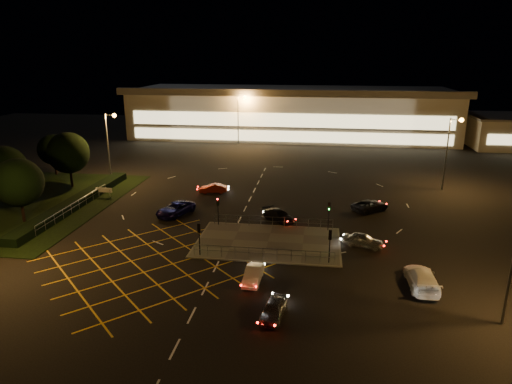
# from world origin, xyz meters

# --- Properties ---
(ground) EXTENTS (180.00, 180.00, 0.00)m
(ground) POSITION_xyz_m (0.00, 0.00, 0.00)
(ground) COLOR black
(ground) RESTS_ON ground
(pedestrian_island) EXTENTS (14.00, 9.00, 0.12)m
(pedestrian_island) POSITION_xyz_m (2.00, -2.00, 0.06)
(pedestrian_island) COLOR #4C4944
(pedestrian_island) RESTS_ON ground
(grass_verge) EXTENTS (18.00, 30.00, 0.08)m
(grass_verge) POSITION_xyz_m (-28.00, 6.00, 0.04)
(grass_verge) COLOR black
(grass_verge) RESTS_ON ground
(hedge) EXTENTS (2.00, 26.00, 1.00)m
(hedge) POSITION_xyz_m (-23.00, 6.00, 0.50)
(hedge) COLOR black
(hedge) RESTS_ON ground
(supermarket) EXTENTS (72.00, 26.50, 10.50)m
(supermarket) POSITION_xyz_m (0.00, 61.95, 5.31)
(supermarket) COLOR beige
(supermarket) RESTS_ON ground
(streetlight_nw) EXTENTS (1.78, 0.56, 10.03)m
(streetlight_nw) POSITION_xyz_m (-23.56, 18.00, 6.56)
(streetlight_nw) COLOR slate
(streetlight_nw) RESTS_ON ground
(streetlight_ne) EXTENTS (1.78, 0.56, 10.03)m
(streetlight_ne) POSITION_xyz_m (24.44, 20.00, 6.56)
(streetlight_ne) COLOR slate
(streetlight_ne) RESTS_ON ground
(streetlight_far_left) EXTENTS (1.78, 0.56, 10.03)m
(streetlight_far_left) POSITION_xyz_m (-9.56, 48.00, 6.56)
(streetlight_far_left) COLOR slate
(streetlight_far_left) RESTS_ON ground
(streetlight_far_right) EXTENTS (1.78, 0.56, 10.03)m
(streetlight_far_right) POSITION_xyz_m (30.44, 50.00, 6.56)
(streetlight_far_right) COLOR slate
(streetlight_far_right) RESTS_ON ground
(signal_sw) EXTENTS (0.28, 0.30, 3.15)m
(signal_sw) POSITION_xyz_m (-4.00, -5.99, 2.37)
(signal_sw) COLOR black
(signal_sw) RESTS_ON pedestrian_island
(signal_se) EXTENTS (0.28, 0.30, 3.15)m
(signal_se) POSITION_xyz_m (8.00, -5.99, 2.37)
(signal_se) COLOR black
(signal_se) RESTS_ON pedestrian_island
(signal_nw) EXTENTS (0.28, 0.30, 3.15)m
(signal_nw) POSITION_xyz_m (-4.00, 1.99, 2.37)
(signal_nw) COLOR black
(signal_nw) RESTS_ON pedestrian_island
(signal_ne) EXTENTS (0.28, 0.30, 3.15)m
(signal_ne) POSITION_xyz_m (8.00, 1.99, 2.37)
(signal_ne) COLOR black
(signal_ne) RESTS_ON pedestrian_island
(tree_b) EXTENTS (5.40, 5.40, 7.35)m
(tree_b) POSITION_xyz_m (-32.00, 6.00, 4.64)
(tree_b) COLOR black
(tree_b) RESTS_ON ground
(tree_c) EXTENTS (5.76, 5.76, 7.84)m
(tree_c) POSITION_xyz_m (-28.00, 14.00, 4.95)
(tree_c) COLOR black
(tree_c) RESTS_ON ground
(tree_d) EXTENTS (4.68, 4.68, 6.37)m
(tree_d) POSITION_xyz_m (-34.00, 20.00, 4.02)
(tree_d) COLOR black
(tree_d) RESTS_ON ground
(tree_e) EXTENTS (5.40, 5.40, 7.35)m
(tree_e) POSITION_xyz_m (-26.00, 0.00, 4.64)
(tree_e) COLOR black
(tree_e) RESTS_ON ground
(car_near_silver) EXTENTS (2.02, 3.90, 1.27)m
(car_near_silver) POSITION_xyz_m (3.93, -15.35, 0.63)
(car_near_silver) COLOR #AAACB1
(car_near_silver) RESTS_ON ground
(car_queue_white) EXTENTS (1.42, 3.79, 1.24)m
(car_queue_white) POSITION_xyz_m (1.70, -10.28, 0.62)
(car_queue_white) COLOR white
(car_queue_white) RESTS_ON ground
(car_left_blue) EXTENTS (4.23, 5.80, 1.46)m
(car_left_blue) POSITION_xyz_m (-9.78, 4.72, 0.73)
(car_left_blue) COLOR #0C0B42
(car_left_blue) RESTS_ON ground
(car_far_dkgrey) EXTENTS (4.37, 4.31, 1.27)m
(car_far_dkgrey) POSITION_xyz_m (2.53, 4.36, 0.63)
(car_far_dkgrey) COLOR black
(car_far_dkgrey) RESTS_ON ground
(car_right_silver) EXTENTS (4.24, 2.67, 1.35)m
(car_right_silver) POSITION_xyz_m (11.40, -1.65, 0.67)
(car_right_silver) COLOR #ACB0B4
(car_right_silver) RESTS_ON ground
(car_circ_red) EXTENTS (3.87, 1.95, 1.22)m
(car_circ_red) POSITION_xyz_m (-7.43, 14.06, 0.61)
(car_circ_red) COLOR maroon
(car_circ_red) RESTS_ON ground
(car_east_grey) EXTENTS (5.08, 4.60, 1.31)m
(car_east_grey) POSITION_xyz_m (13.10, 9.44, 0.66)
(car_east_grey) COLOR black
(car_east_grey) RESTS_ON ground
(car_approach_white) EXTENTS (2.25, 5.41, 1.56)m
(car_approach_white) POSITION_xyz_m (15.41, -9.28, 0.78)
(car_approach_white) COLOR #BEBEBE
(car_approach_white) RESTS_ON ground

